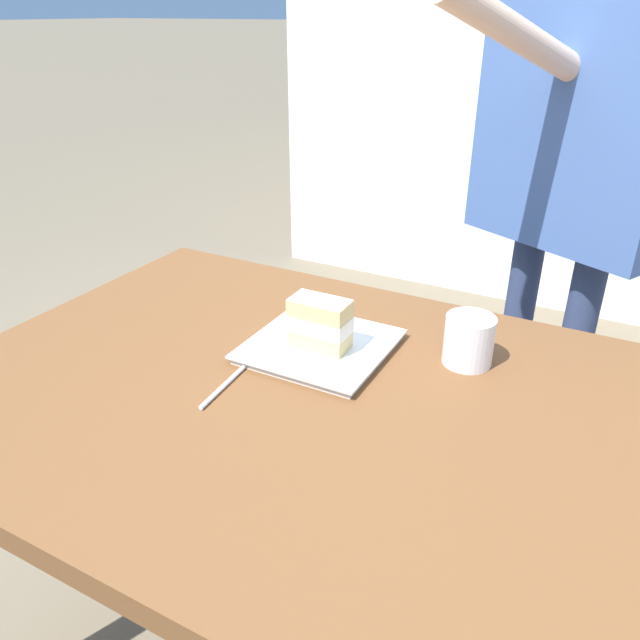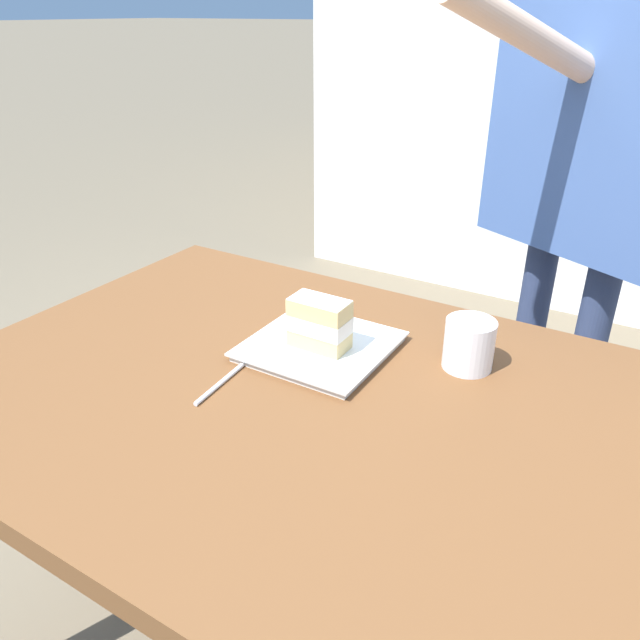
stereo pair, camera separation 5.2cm
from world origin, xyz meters
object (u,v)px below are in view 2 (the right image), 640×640
Objects in this scene: dessert_plate at (320,346)px; coffee_cup at (469,344)px; patio_table at (340,457)px; cake_slice at (320,323)px; dessert_fork at (231,374)px; diner_person at (599,127)px.

dessert_plate is 0.26m from coffee_cup.
patio_table is at bearing 132.75° from dessert_plate.
patio_table is 0.29m from coffee_cup.
dessert_plate is 2.29× the size of cake_slice.
cake_slice is (-0.01, 0.01, 0.05)m from dessert_plate.
patio_table is at bearing -172.29° from dessert_fork.
coffee_cup is 0.60m from diner_person.
cake_slice reaches higher than patio_table.
patio_table is at bearing 58.28° from coffee_cup.
dessert_plate is 0.17m from dessert_fork.
dessert_plate is at bearing -62.40° from cake_slice.
cake_slice is 0.26m from coffee_cup.
diner_person reaches higher than dessert_fork.
coffee_cup is (-0.13, -0.21, 0.15)m from patio_table.
coffee_cup is 0.05× the size of diner_person.
dessert_fork is at bearing 35.80° from coffee_cup.
patio_table is 15.61× the size of coffee_cup.
cake_slice is 1.21× the size of coffee_cup.
diner_person is (-0.31, -0.61, 0.32)m from dessert_plate.
patio_table is 0.85× the size of diner_person.
coffee_cup is at bearing 83.01° from diner_person.
coffee_cup is at bearing -144.20° from dessert_fork.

